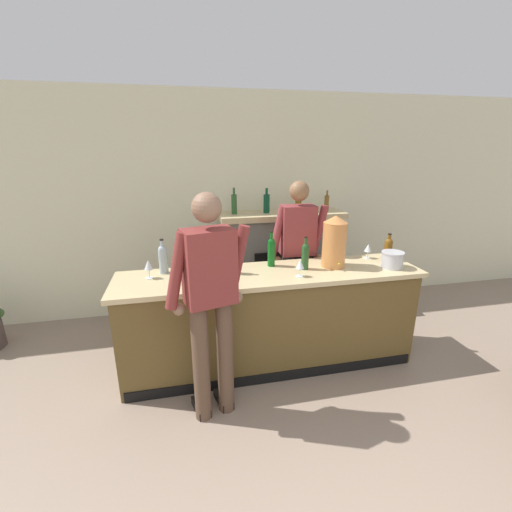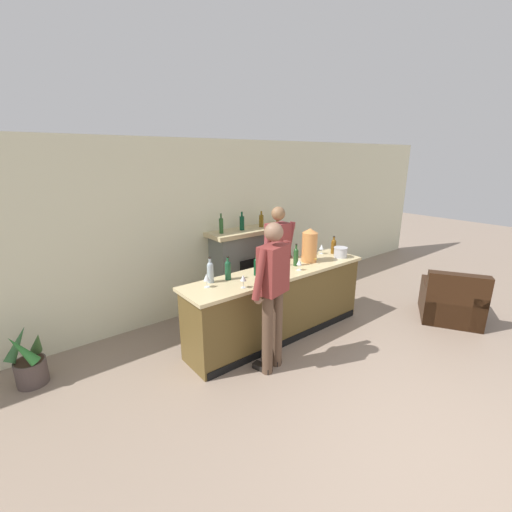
% 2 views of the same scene
% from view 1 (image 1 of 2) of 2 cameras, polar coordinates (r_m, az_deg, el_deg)
% --- Properties ---
extents(wall_back_panel, '(12.00, 0.07, 2.75)m').
position_cam_1_polar(wall_back_panel, '(4.46, -4.76, 8.36)').
color(wall_back_panel, beige).
rests_on(wall_back_panel, ground_plane).
extents(bar_counter, '(2.85, 0.66, 0.98)m').
position_cam_1_polar(bar_counter, '(3.39, 2.46, -10.50)').
color(bar_counter, brown).
rests_on(bar_counter, ground_plane).
extents(fireplace_stone, '(1.58, 0.52, 1.63)m').
position_cam_1_polar(fireplace_stone, '(4.51, 4.03, -0.78)').
color(fireplace_stone, slate).
rests_on(fireplace_stone, ground_plane).
extents(person_customer, '(0.64, 0.37, 1.81)m').
position_cam_1_polar(person_customer, '(2.57, -7.59, -7.44)').
color(person_customer, brown).
rests_on(person_customer, ground_plane).
extents(person_bartender, '(0.66, 0.31, 1.77)m').
position_cam_1_polar(person_bartender, '(3.76, 6.84, 0.35)').
color(person_bartender, '#413E3C').
rests_on(person_bartender, ground_plane).
extents(copper_dispenser, '(0.23, 0.27, 0.50)m').
position_cam_1_polar(copper_dispenser, '(3.36, 12.94, 2.41)').
color(copper_dispenser, '#D08243').
rests_on(copper_dispenser, bar_counter).
extents(ice_bucket_steel, '(0.21, 0.21, 0.16)m').
position_cam_1_polar(ice_bucket_steel, '(3.54, 21.76, -0.57)').
color(ice_bucket_steel, silver).
rests_on(ice_bucket_steel, bar_counter).
extents(wine_bottle_merlot_tall, '(0.08, 0.08, 0.28)m').
position_cam_1_polar(wine_bottle_merlot_tall, '(3.73, 21.16, 1.20)').
color(wine_bottle_merlot_tall, brown).
rests_on(wine_bottle_merlot_tall, bar_counter).
extents(wine_bottle_burgundy_dark, '(0.07, 0.07, 0.35)m').
position_cam_1_polar(wine_bottle_burgundy_dark, '(3.32, 2.57, 0.87)').
color(wine_bottle_burgundy_dark, '#0D5517').
rests_on(wine_bottle_burgundy_dark, bar_counter).
extents(wine_bottle_riesling_slim, '(0.08, 0.08, 0.31)m').
position_cam_1_polar(wine_bottle_riesling_slim, '(3.19, -11.18, -0.46)').
color(wine_bottle_riesling_slim, '#194C2F').
rests_on(wine_bottle_riesling_slim, bar_counter).
extents(wine_bottle_cabernet_heavy, '(0.08, 0.08, 0.32)m').
position_cam_1_polar(wine_bottle_cabernet_heavy, '(3.24, -15.24, -0.30)').
color(wine_bottle_cabernet_heavy, '#9DAEB8').
rests_on(wine_bottle_cabernet_heavy, bar_counter).
extents(wine_bottle_rose_blush, '(0.07, 0.07, 0.32)m').
position_cam_1_polar(wine_bottle_rose_blush, '(3.26, 8.21, 0.18)').
color(wine_bottle_rose_blush, '#214820').
rests_on(wine_bottle_rose_blush, bar_counter).
extents(wine_bottle_port_short, '(0.07, 0.07, 0.29)m').
position_cam_1_polar(wine_bottle_port_short, '(3.13, -4.08, -0.69)').
color(wine_bottle_port_short, '#07351A').
rests_on(wine_bottle_port_short, bar_counter).
extents(wine_glass_by_dispenser, '(0.08, 0.08, 0.15)m').
position_cam_1_polar(wine_glass_by_dispenser, '(3.74, 18.17, 1.22)').
color(wine_glass_by_dispenser, silver).
rests_on(wine_glass_by_dispenser, bar_counter).
extents(wine_glass_front_left, '(0.07, 0.07, 0.16)m').
position_cam_1_polar(wine_glass_front_left, '(3.08, 7.35, -1.49)').
color(wine_glass_front_left, silver).
rests_on(wine_glass_front_left, bar_counter).
extents(wine_glass_mid_counter, '(0.07, 0.07, 0.16)m').
position_cam_1_polar(wine_glass_mid_counter, '(2.86, -11.34, -2.97)').
color(wine_glass_mid_counter, silver).
rests_on(wine_glass_mid_counter, bar_counter).
extents(wine_glass_front_right, '(0.08, 0.08, 0.17)m').
position_cam_1_polar(wine_glass_front_right, '(3.15, -17.49, -1.51)').
color(wine_glass_front_right, silver).
rests_on(wine_glass_front_right, bar_counter).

